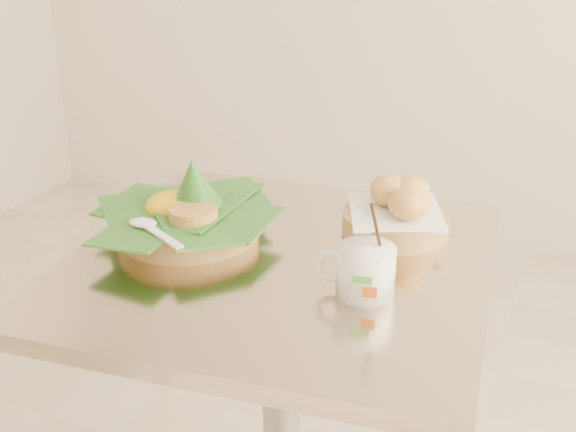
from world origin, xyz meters
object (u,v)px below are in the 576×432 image
at_px(cafe_table, 281,364).
at_px(rice_basket, 187,213).
at_px(coffee_mug, 364,269).
at_px(bread_basket, 398,212).

relative_size(cafe_table, rice_basket, 2.36).
xyz_separation_m(rice_basket, coffee_mug, (0.36, -0.09, -0.00)).
distance_m(rice_basket, coffee_mug, 0.37).
relative_size(cafe_table, bread_basket, 3.56).
bearing_deg(bread_basket, rice_basket, -156.30).
height_order(rice_basket, coffee_mug, rice_basket).
height_order(cafe_table, bread_basket, bread_basket).
relative_size(bread_basket, coffee_mug, 1.36).
bearing_deg(cafe_table, bread_basket, 47.48).
distance_m(cafe_table, coffee_mug, 0.32).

